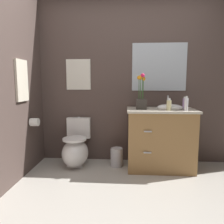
# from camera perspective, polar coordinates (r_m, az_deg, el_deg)

# --- Properties ---
(ground_plane) EXTENTS (9.10, 9.10, 0.00)m
(ground_plane) POSITION_cam_1_polar(r_m,az_deg,el_deg) (2.20, 4.50, -25.73)
(ground_plane) COLOR #B2ADA3
(wall_back) EXTENTS (4.25, 0.05, 2.50)m
(wall_back) POSITION_cam_1_polar(r_m,az_deg,el_deg) (3.33, 7.99, 8.25)
(wall_back) COLOR #4C3D38
(wall_back) RESTS_ON ground_plane
(wall_left) EXTENTS (0.05, 4.08, 2.50)m
(wall_left) POSITION_cam_1_polar(r_m,az_deg,el_deg) (2.65, -27.15, 7.64)
(wall_left) COLOR #4C3D38
(wall_left) RESTS_ON ground_plane
(toilet) EXTENTS (0.38, 0.59, 0.69)m
(toilet) POSITION_cam_1_polar(r_m,az_deg,el_deg) (3.26, -9.57, -9.72)
(toilet) COLOR white
(toilet) RESTS_ON ground_plane
(vanity_cabinet) EXTENTS (0.94, 0.56, 1.04)m
(vanity_cabinet) POSITION_cam_1_polar(r_m,az_deg,el_deg) (3.13, 12.70, -6.79)
(vanity_cabinet) COLOR #9E7242
(vanity_cabinet) RESTS_ON ground_plane
(flower_vase) EXTENTS (0.14, 0.14, 0.49)m
(flower_vase) POSITION_cam_1_polar(r_m,az_deg,el_deg) (2.99, 7.80, 3.90)
(flower_vase) COLOR #38332D
(flower_vase) RESTS_ON vanity_cabinet
(soap_bottle) EXTENTS (0.05, 0.05, 0.19)m
(soap_bottle) POSITION_cam_1_polar(r_m,az_deg,el_deg) (2.94, 19.10, 1.98)
(soap_bottle) COLOR white
(soap_bottle) RESTS_ON vanity_cabinet
(lotion_bottle) EXTENTS (0.06, 0.06, 0.16)m
(lotion_bottle) POSITION_cam_1_polar(r_m,az_deg,el_deg) (2.92, 14.87, 1.80)
(lotion_bottle) COLOR beige
(lotion_bottle) RESTS_ON vanity_cabinet
(hand_wash_bottle) EXTENTS (0.06, 0.06, 0.17)m
(hand_wash_bottle) POSITION_cam_1_polar(r_m,az_deg,el_deg) (3.15, 18.72, 2.17)
(hand_wash_bottle) COLOR #B28CBF
(hand_wash_bottle) RESTS_ON vanity_cabinet
(trash_bin) EXTENTS (0.18, 0.18, 0.27)m
(trash_bin) POSITION_cam_1_polar(r_m,az_deg,el_deg) (3.22, 1.23, -11.86)
(trash_bin) COLOR #B7B7BC
(trash_bin) RESTS_ON ground_plane
(wall_poster) EXTENTS (0.37, 0.01, 0.46)m
(wall_poster) POSITION_cam_1_polar(r_m,az_deg,el_deg) (3.38, -8.92, 9.80)
(wall_poster) COLOR silver
(wall_mirror) EXTENTS (0.80, 0.01, 0.70)m
(wall_mirror) POSITION_cam_1_polar(r_m,az_deg,el_deg) (3.33, 12.40, 11.58)
(wall_mirror) COLOR #B2BCC6
(hanging_towel) EXTENTS (0.03, 0.28, 0.52)m
(hanging_towel) POSITION_cam_1_polar(r_m,az_deg,el_deg) (2.95, -22.85, 7.69)
(hanging_towel) COLOR beige
(toilet_paper_roll) EXTENTS (0.11, 0.11, 0.11)m
(toilet_paper_roll) POSITION_cam_1_polar(r_m,az_deg,el_deg) (3.14, -19.87, -2.54)
(toilet_paper_roll) COLOR white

